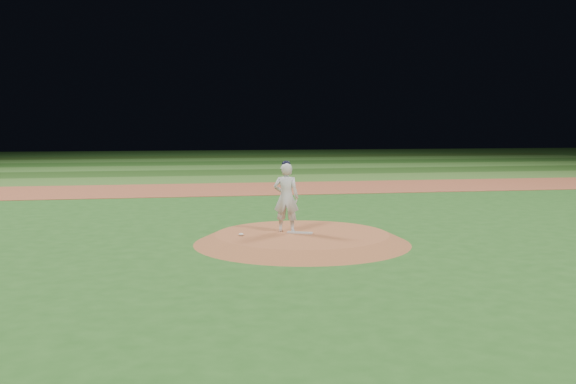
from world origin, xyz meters
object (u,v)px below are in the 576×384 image
at_px(pitchers_mound, 302,238).
at_px(pitching_rubber, 300,233).
at_px(pitcher_on_mound, 286,197).
at_px(rosin_bag, 241,234).

bearing_deg(pitchers_mound, pitching_rubber, 167.31).
relative_size(pitchers_mound, pitcher_on_mound, 2.99).
bearing_deg(pitching_rubber, pitchers_mound, 12.17).
height_order(pitching_rubber, rosin_bag, rosin_bag).
bearing_deg(pitching_rubber, pitcher_on_mound, 160.88).
bearing_deg(pitching_rubber, rosin_bag, -151.40).
distance_m(rosin_bag, pitcher_on_mound, 1.54).
height_order(pitching_rubber, pitcher_on_mound, pitcher_on_mound).
height_order(pitchers_mound, rosin_bag, rosin_bag).
bearing_deg(rosin_bag, pitcher_on_mound, 17.88).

